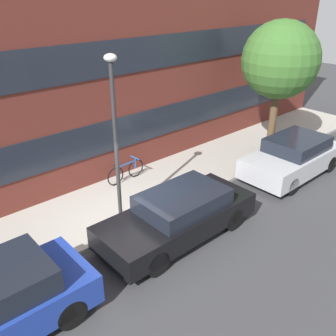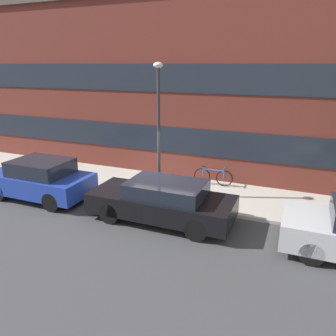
{
  "view_description": "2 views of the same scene",
  "coord_description": "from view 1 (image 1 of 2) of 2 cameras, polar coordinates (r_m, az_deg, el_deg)",
  "views": [
    {
      "loc": [
        -4.94,
        -7.16,
        6.2
      ],
      "look_at": [
        1.57,
        0.16,
        1.4
      ],
      "focal_mm": 40.0,
      "sensor_mm": 36.0,
      "label": 1
    },
    {
      "loc": [
        4.6,
        -9.6,
        4.7
      ],
      "look_at": [
        0.61,
        0.08,
        1.36
      ],
      "focal_mm": 35.0,
      "sensor_mm": 36.0,
      "label": 2
    }
  ],
  "objects": [
    {
      "name": "rowhouse_facade",
      "position": [
        11.86,
        -16.59,
        13.33
      ],
      "size": [
        28.0,
        1.02,
        7.57
      ],
      "color": "maroon",
      "rests_on": "ground_plane"
    },
    {
      "name": "ground_plane",
      "position": [
        10.68,
        -5.83,
        -9.55
      ],
      "size": [
        56.0,
        56.0,
        0.0
      ],
      "primitive_type": "plane",
      "color": "#38383A"
    },
    {
      "name": "sidewalk_strip",
      "position": [
        11.68,
        -10.1,
        -6.13
      ],
      "size": [
        28.0,
        2.9,
        0.11
      ],
      "color": "#A8A399",
      "rests_on": "ground_plane"
    },
    {
      "name": "lamp_post",
      "position": [
        9.73,
        -8.12,
        6.48
      ],
      "size": [
        0.32,
        0.32,
        4.66
      ],
      "color": "#2D2D30",
      "rests_on": "sidewalk_strip"
    },
    {
      "name": "street_tree",
      "position": [
        14.81,
        16.75,
        15.41
      ],
      "size": [
        2.85,
        2.85,
        5.06
      ],
      "color": "brown",
      "rests_on": "sidewalk_strip"
    },
    {
      "name": "parked_car_black",
      "position": [
        10.09,
        1.65,
        -7.16
      ],
      "size": [
        4.49,
        1.76,
        1.3
      ],
      "rotation": [
        0.0,
        0.0,
        3.14
      ],
      "color": "black",
      "rests_on": "ground_plane"
    },
    {
      "name": "bicycle",
      "position": [
        12.89,
        -6.43,
        -0.42
      ],
      "size": [
        1.55,
        0.44,
        0.75
      ],
      "rotation": [
        0.0,
        0.0,
        0.06
      ],
      "color": "black",
      "rests_on": "sidewalk_strip"
    },
    {
      "name": "parked_car_silver",
      "position": [
        14.08,
        18.55,
        1.66
      ],
      "size": [
        4.1,
        1.81,
        1.4
      ],
      "rotation": [
        0.0,
        0.0,
        3.14
      ],
      "color": "#B2B5BA",
      "rests_on": "ground_plane"
    }
  ]
}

